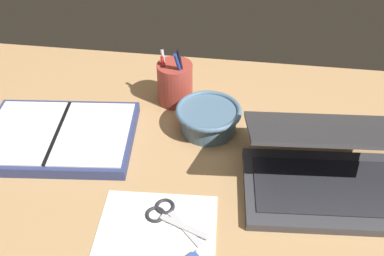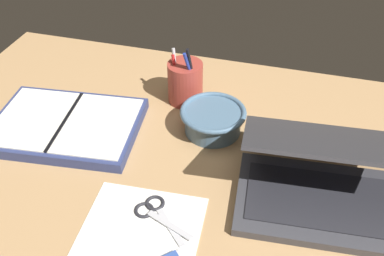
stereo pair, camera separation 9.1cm
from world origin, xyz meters
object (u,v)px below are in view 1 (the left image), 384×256
laptop (327,169)px  scissors (166,215)px  pen_cup (175,83)px  bowl (207,118)px  planner (59,136)px

laptop → scissors: laptop is taller
laptop → pen_cup: bearing=140.2°
bowl → pen_cup: pen_cup is taller
pen_cup → planner: size_ratio=0.45×
laptop → scissors: (-30.45, -12.44, -4.29)cm
planner → scissors: bearing=-38.5°
laptop → scissors: 33.17cm
laptop → pen_cup: size_ratio=2.10×
bowl → scissors: bearing=-100.1°
pen_cup → scissors: pen_cup is taller
pen_cup → bowl: bearing=-47.3°
bowl → scissors: bowl is taller
scissors → planner: bearing=-179.4°
bowl → laptop: bearing=-29.4°
scissors → bowl: bearing=112.8°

